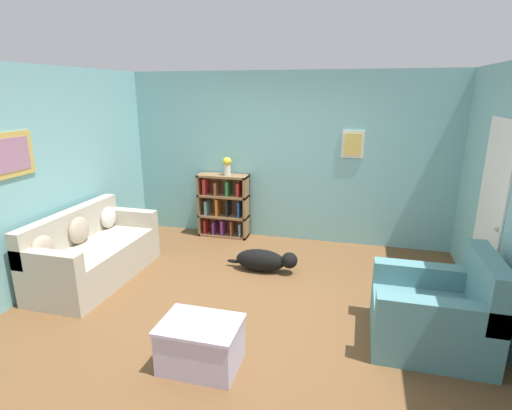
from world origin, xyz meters
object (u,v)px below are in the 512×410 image
at_px(bookshelf, 224,206).
at_px(vase, 227,165).
at_px(coffee_table, 201,343).
at_px(couch, 92,254).
at_px(dog, 265,260).
at_px(recliner_chair, 437,313).

relative_size(bookshelf, vase, 3.57).
distance_m(coffee_table, vase, 3.37).
xyz_separation_m(couch, bookshelf, (1.08, 1.91, 0.17)).
bearing_deg(vase, dog, -52.35).
distance_m(coffee_table, dog, 1.98).
height_order(couch, vase, vase).
relative_size(couch, coffee_table, 2.56).
height_order(couch, bookshelf, bookshelf).
bearing_deg(couch, dog, 19.98).
height_order(coffee_table, dog, coffee_table).
bearing_deg(dog, vase, 127.65).
relative_size(dog, vase, 3.40).
distance_m(couch, recliner_chair, 3.99).
bearing_deg(couch, recliner_chair, -5.56).
height_order(coffee_table, vase, vase).
bearing_deg(recliner_chair, vase, 140.86).
height_order(dog, vase, vase).
height_order(bookshelf, recliner_chair, bookshelf).
bearing_deg(couch, coffee_table, -32.15).
relative_size(bookshelf, recliner_chair, 1.00).
bearing_deg(vase, bookshelf, 167.34).
bearing_deg(bookshelf, recliner_chair, -38.54).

